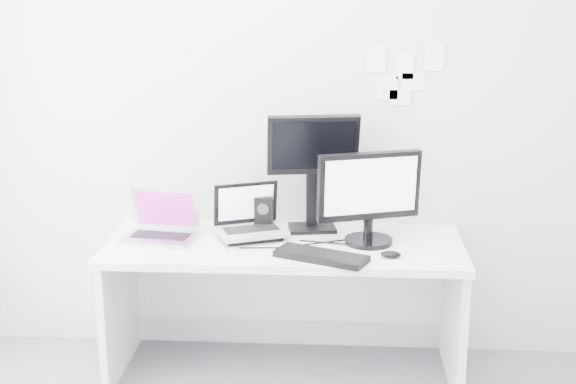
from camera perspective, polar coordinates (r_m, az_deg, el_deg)
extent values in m
plane|color=silver|center=(4.23, 0.05, 5.90)|extent=(3.60, 0.00, 3.60)
cube|color=white|center=(4.17, -0.26, -8.38)|extent=(1.80, 0.70, 0.73)
cube|color=#A9A9AD|center=(4.08, -9.20, -1.67)|extent=(0.39, 0.31, 0.27)
cube|color=black|center=(4.20, -1.73, -1.54)|extent=(0.10, 0.10, 0.19)
cube|color=#A2A4A9|center=(4.06, -2.61, -1.45)|extent=(0.41, 0.37, 0.28)
cube|color=black|center=(4.15, 1.75, 1.50)|extent=(0.49, 0.24, 0.64)
cube|color=black|center=(3.98, 5.86, -0.34)|extent=(0.58, 0.40, 0.48)
cube|color=black|center=(3.80, 2.39, -4.60)|extent=(0.47, 0.32, 0.03)
ellipsoid|color=black|center=(3.85, 7.35, -4.44)|extent=(0.10, 0.07, 0.03)
cube|color=white|center=(4.18, 6.29, 9.45)|extent=(0.10, 0.00, 0.14)
cube|color=white|center=(4.19, 8.35, 8.85)|extent=(0.09, 0.00, 0.13)
cube|color=white|center=(4.20, 10.44, 9.46)|extent=(0.10, 0.00, 0.14)
cube|color=white|center=(4.21, 7.99, 6.69)|extent=(0.11, 0.00, 0.08)
cube|color=white|center=(4.20, 7.11, 7.39)|extent=(0.11, 0.00, 0.12)
cube|color=white|center=(4.21, 8.93, 7.78)|extent=(0.12, 0.00, 0.09)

